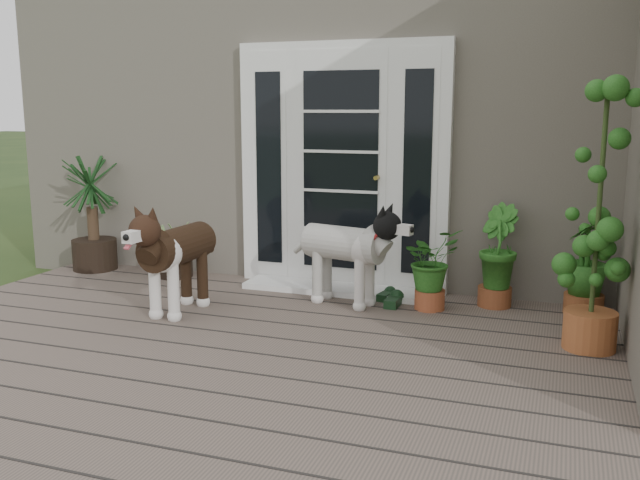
% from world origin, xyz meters
% --- Properties ---
extents(deck, '(6.20, 4.60, 0.12)m').
position_xyz_m(deck, '(0.00, 0.40, 0.06)').
color(deck, '#6B5B4C').
rests_on(deck, ground).
extents(house_main, '(7.40, 4.00, 3.10)m').
position_xyz_m(house_main, '(0.00, 4.65, 1.55)').
color(house_main, '#665E54').
rests_on(house_main, ground).
extents(door_unit, '(1.90, 0.14, 2.15)m').
position_xyz_m(door_unit, '(-0.20, 2.60, 1.19)').
color(door_unit, white).
rests_on(door_unit, deck).
extents(door_step, '(1.60, 0.40, 0.05)m').
position_xyz_m(door_step, '(-0.20, 2.40, 0.14)').
color(door_step, white).
rests_on(door_step, deck).
extents(brindle_dog, '(0.43, 0.94, 0.77)m').
position_xyz_m(brindle_dog, '(-1.14, 1.39, 0.51)').
color(brindle_dog, '#321F12').
rests_on(brindle_dog, deck).
extents(white_dog, '(0.95, 0.58, 0.74)m').
position_xyz_m(white_dog, '(0.00, 2.04, 0.49)').
color(white_dog, white).
rests_on(white_dog, deck).
extents(spider_plant, '(0.58, 0.58, 0.59)m').
position_xyz_m(spider_plant, '(-1.80, 2.40, 0.42)').
color(spider_plant, '#8EAA69').
rests_on(spider_plant, deck).
extents(yucca, '(1.04, 1.04, 1.19)m').
position_xyz_m(yucca, '(-2.72, 2.40, 0.71)').
color(yucca, '#133411').
rests_on(yucca, deck).
extents(herb_a, '(0.64, 0.64, 0.58)m').
position_xyz_m(herb_a, '(0.69, 2.13, 0.41)').
color(herb_a, '#174E16').
rests_on(herb_a, deck).
extents(herb_b, '(0.54, 0.54, 0.61)m').
position_xyz_m(herb_b, '(1.17, 2.40, 0.43)').
color(herb_b, '#1A5C1D').
rests_on(herb_b, deck).
extents(herb_c, '(0.52, 0.52, 0.63)m').
position_xyz_m(herb_c, '(1.85, 2.40, 0.43)').
color(herb_c, '#1A5217').
rests_on(herb_c, deck).
extents(sapling, '(0.57, 0.57, 1.83)m').
position_xyz_m(sapling, '(1.87, 1.57, 1.04)').
color(sapling, '#1A5C1E').
rests_on(sapling, deck).
extents(clog_left, '(0.15, 0.31, 0.09)m').
position_xyz_m(clog_left, '(0.40, 2.13, 0.17)').
color(clog_left, black).
rests_on(clog_left, deck).
extents(clog_right, '(0.16, 0.28, 0.08)m').
position_xyz_m(clog_right, '(0.30, 2.30, 0.16)').
color(clog_right, black).
rests_on(clog_right, deck).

